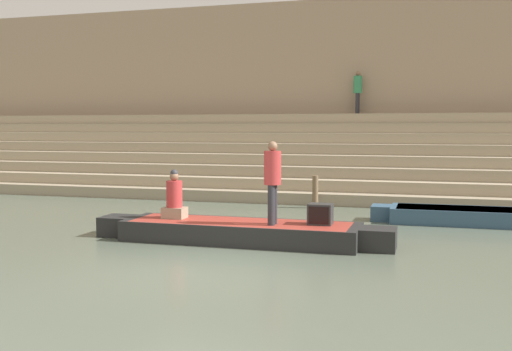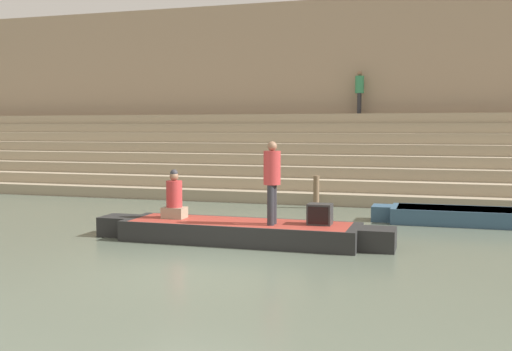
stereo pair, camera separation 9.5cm
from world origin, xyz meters
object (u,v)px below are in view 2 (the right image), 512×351
person_rowing (174,199)px  person_on_steps (359,89)px  person_standing (272,177)px  moored_boat_shore (465,216)px  tv_set (320,214)px  mooring_post (316,192)px  rowboat_main (240,231)px

person_rowing → person_on_steps: size_ratio=0.67×
person_standing → moored_boat_shore: person_standing is taller
tv_set → moored_boat_shore: tv_set is taller
person_standing → tv_set: size_ratio=3.50×
person_standing → person_on_steps: bearing=85.6°
person_rowing → tv_set: person_rowing is taller
tv_set → mooring_post: bearing=99.1°
person_standing → person_rowing: (-2.31, 0.24, -0.56)m
mooring_post → person_on_steps: 6.45m
person_standing → moored_boat_shore: (3.96, 4.09, -1.22)m
moored_boat_shore → mooring_post: (-4.19, 1.87, 0.28)m
person_on_steps → mooring_post: bearing=-48.7°
mooring_post → person_standing: bearing=-87.8°
rowboat_main → person_standing: 1.43m
person_standing → person_rowing: bearing=171.5°
person_standing → person_rowing: size_ratio=1.59×
tv_set → moored_boat_shore: size_ratio=0.11×
moored_boat_shore → person_on_steps: person_on_steps is taller
person_standing → person_on_steps: 11.67m
rowboat_main → person_rowing: bearing=176.6°
person_rowing → person_standing: bearing=-11.2°
moored_boat_shore → mooring_post: 4.60m
person_rowing → moored_boat_shore: person_rowing is taller
mooring_post → person_on_steps: bearing=83.8°
person_rowing → mooring_post: 6.10m
moored_boat_shore → person_on_steps: 8.94m
tv_set → moored_boat_shore: 4.87m
tv_set → person_on_steps: size_ratio=0.30×
rowboat_main → tv_set: (1.71, 0.13, 0.42)m
rowboat_main → person_standing: bearing=-12.6°
rowboat_main → moored_boat_shore: size_ratio=1.41×
tv_set → rowboat_main: bearing=-178.3°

